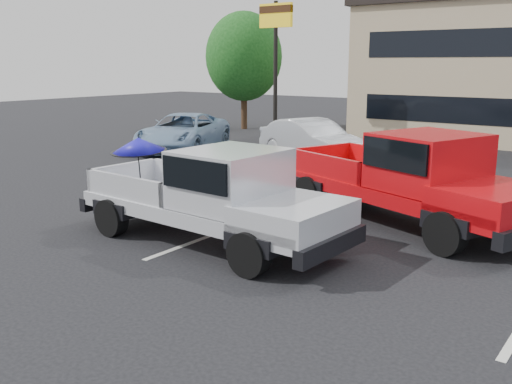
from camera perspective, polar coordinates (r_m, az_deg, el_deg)
ground at (r=8.94m, az=4.76°, el=-9.75°), size 90.00×90.00×0.00m
stripe_left at (r=12.11m, az=-2.48°, el=-3.61°), size 0.12×5.00×0.01m
motel_sign at (r=25.48m, az=1.99°, el=15.56°), size 1.60×0.22×6.00m
tree_left at (r=30.22m, az=-1.22°, el=13.38°), size 3.96×3.96×6.02m
silver_pickup at (r=10.71m, az=-3.55°, el=-0.02°), size 5.78×2.34×2.06m
red_pickup at (r=12.37m, az=16.10°, el=1.51°), size 6.50×4.12×2.02m
silver_sedan at (r=20.24m, az=5.63°, el=5.13°), size 4.78×3.15×1.49m
blue_suv at (r=22.93m, az=-7.29°, el=5.95°), size 4.08×5.76×1.46m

